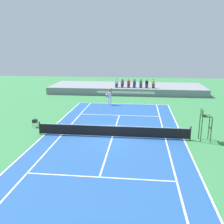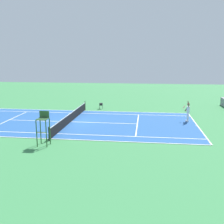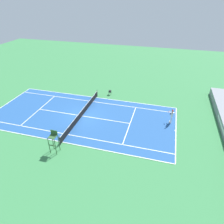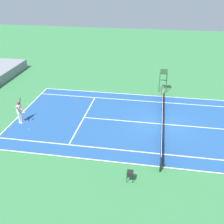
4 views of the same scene
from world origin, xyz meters
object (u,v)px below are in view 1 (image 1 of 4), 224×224
(spectator_seated_4, at_px, (141,84))
(ball_hopper, at_px, (35,121))
(spectator_seated_6, at_px, (153,84))
(spectator_seated_3, at_px, (134,84))
(tennis_player, at_px, (109,97))
(spectator_seated_5, at_px, (147,84))
(tennis_ball, at_px, (101,106))
(umpire_chair, at_px, (205,121))
(spectator_seated_0, at_px, (117,83))
(spectator_seated_2, at_px, (129,83))
(spectator_seated_1, at_px, (122,83))

(spectator_seated_4, relative_size, ball_hopper, 1.81)
(spectator_seated_4, distance_m, spectator_seated_6, 1.82)
(spectator_seated_3, relative_size, spectator_seated_4, 1.00)
(spectator_seated_4, xyz_separation_m, tennis_player, (-3.77, -7.20, -0.65))
(spectator_seated_5, relative_size, tennis_ball, 18.60)
(spectator_seated_6, xyz_separation_m, umpire_chair, (2.95, -18.41, -0.09))
(spectator_seated_0, height_order, spectator_seated_4, same)
(spectator_seated_6, relative_size, umpire_chair, 0.52)
(spectator_seated_5, height_order, ball_hopper, spectator_seated_5)
(tennis_player, bearing_deg, tennis_ball, -131.12)
(spectator_seated_2, distance_m, ball_hopper, 18.29)
(spectator_seated_3, relative_size, tennis_ball, 18.60)
(spectator_seated_5, height_order, spectator_seated_6, same)
(spectator_seated_5, bearing_deg, spectator_seated_6, 0.00)
(spectator_seated_6, bearing_deg, tennis_ball, -128.26)
(spectator_seated_4, height_order, tennis_ball, spectator_seated_4)
(spectator_seated_1, distance_m, spectator_seated_5, 3.58)
(spectator_seated_3, bearing_deg, tennis_ball, -114.49)
(spectator_seated_6, relative_size, ball_hopper, 1.81)
(spectator_seated_0, distance_m, tennis_player, 7.23)
(spectator_seated_1, height_order, spectator_seated_5, same)
(spectator_seated_0, xyz_separation_m, spectator_seated_1, (0.85, 0.00, 0.00))
(spectator_seated_0, bearing_deg, spectator_seated_4, 0.00)
(umpire_chair, bearing_deg, tennis_ball, 133.07)
(spectator_seated_3, height_order, spectator_seated_4, same)
(spectator_seated_6, distance_m, umpire_chair, 18.65)
(spectator_seated_2, xyz_separation_m, umpire_chair, (6.56, -18.41, -0.09))
(spectator_seated_5, xyz_separation_m, umpire_chair, (3.90, -18.41, -0.09))
(spectator_seated_2, xyz_separation_m, spectator_seated_5, (2.66, 0.00, 0.00))
(spectator_seated_0, relative_size, spectator_seated_6, 1.00)
(tennis_ball, distance_m, umpire_chair, 13.96)
(tennis_player, bearing_deg, spectator_seated_6, 52.18)
(spectator_seated_0, relative_size, spectator_seated_5, 1.00)
(spectator_seated_5, bearing_deg, spectator_seated_2, 180.00)
(spectator_seated_1, bearing_deg, umpire_chair, -67.87)
(spectator_seated_6, bearing_deg, spectator_seated_3, 180.00)
(spectator_seated_4, bearing_deg, spectator_seated_2, 180.00)
(spectator_seated_6, bearing_deg, spectator_seated_2, 180.00)
(spectator_seated_0, distance_m, spectator_seated_3, 2.63)
(spectator_seated_5, distance_m, spectator_seated_6, 0.95)
(umpire_chair, bearing_deg, spectator_seated_1, 112.13)
(spectator_seated_2, distance_m, spectator_seated_3, 0.86)
(spectator_seated_3, xyz_separation_m, tennis_player, (-2.83, -7.20, -0.65))
(spectator_seated_4, distance_m, tennis_player, 8.15)
(spectator_seated_0, height_order, tennis_player, spectator_seated_0)
(tennis_player, height_order, tennis_ball, tennis_player)
(ball_hopper, bearing_deg, spectator_seated_1, 68.68)
(tennis_ball, bearing_deg, umpire_chair, -46.93)
(spectator_seated_5, xyz_separation_m, tennis_ball, (-5.57, -8.28, -1.61))
(spectator_seated_4, relative_size, spectator_seated_6, 1.00)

